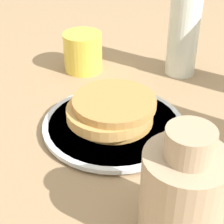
{
  "coord_description": "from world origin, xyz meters",
  "views": [
    {
      "loc": [
        -0.46,
        0.11,
        0.36
      ],
      "look_at": [
        0.02,
        0.0,
        0.03
      ],
      "focal_mm": 60.0,
      "sensor_mm": 36.0,
      "label": 1
    }
  ],
  "objects_px": {
    "water_bottle_near": "(185,20)",
    "plate": "(112,125)",
    "juice_glass": "(83,52)",
    "pancake_stack": "(112,111)",
    "cream_jug": "(183,194)"
  },
  "relations": [
    {
      "from": "water_bottle_near",
      "to": "juice_glass",
      "type": "bearing_deg",
      "value": 73.24
    },
    {
      "from": "juice_glass",
      "to": "water_bottle_near",
      "type": "bearing_deg",
      "value": -106.76
    },
    {
      "from": "plate",
      "to": "pancake_stack",
      "type": "xyz_separation_m",
      "value": [
        -0.0,
        -0.0,
        0.03
      ]
    },
    {
      "from": "plate",
      "to": "water_bottle_near",
      "type": "relative_size",
      "value": 0.97
    },
    {
      "from": "pancake_stack",
      "to": "juice_glass",
      "type": "height_order",
      "value": "juice_glass"
    },
    {
      "from": "plate",
      "to": "water_bottle_near",
      "type": "bearing_deg",
      "value": -47.59
    },
    {
      "from": "plate",
      "to": "water_bottle_near",
      "type": "height_order",
      "value": "water_bottle_near"
    },
    {
      "from": "water_bottle_near",
      "to": "plate",
      "type": "bearing_deg",
      "value": 132.41
    },
    {
      "from": "juice_glass",
      "to": "plate",
      "type": "bearing_deg",
      "value": -176.83
    },
    {
      "from": "juice_glass",
      "to": "pancake_stack",
      "type": "bearing_deg",
      "value": -176.73
    },
    {
      "from": "pancake_stack",
      "to": "juice_glass",
      "type": "distance_m",
      "value": 0.22
    },
    {
      "from": "cream_jug",
      "to": "water_bottle_near",
      "type": "bearing_deg",
      "value": -21.34
    },
    {
      "from": "plate",
      "to": "water_bottle_near",
      "type": "distance_m",
      "value": 0.26
    },
    {
      "from": "plate",
      "to": "pancake_stack",
      "type": "relative_size",
      "value": 1.58
    },
    {
      "from": "plate",
      "to": "cream_jug",
      "type": "xyz_separation_m",
      "value": [
        -0.22,
        -0.03,
        0.06
      ]
    }
  ]
}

